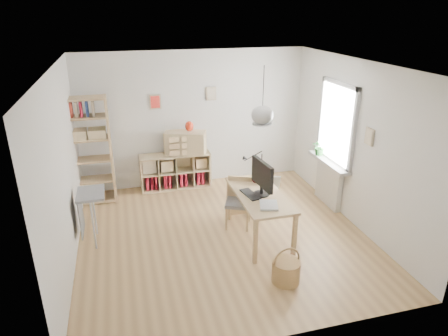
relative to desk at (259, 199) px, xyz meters
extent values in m
plane|color=tan|center=(-0.55, 0.15, -0.66)|extent=(4.50, 4.50, 0.00)
plane|color=white|center=(-0.55, 2.40, 0.69)|extent=(4.50, 0.00, 4.50)
plane|color=white|center=(-0.55, -2.10, 0.69)|extent=(4.50, 0.00, 4.50)
plane|color=white|center=(-2.80, 0.15, 0.69)|extent=(0.00, 4.50, 4.50)
plane|color=white|center=(1.70, 0.15, 0.69)|extent=(0.00, 4.50, 4.50)
plane|color=white|center=(-0.55, 0.15, 2.04)|extent=(4.50, 4.50, 0.00)
cylinder|color=black|center=(0.00, 0.00, 1.70)|extent=(0.01, 0.01, 0.68)
ellipsoid|color=silver|center=(0.00, 0.00, 1.34)|extent=(0.32, 0.32, 0.27)
cube|color=white|center=(1.69, 0.75, 0.89)|extent=(0.03, 1.00, 1.30)
cube|color=silver|center=(1.66, 0.21, 0.89)|extent=(0.06, 0.08, 1.46)
cube|color=silver|center=(1.66, 1.29, 0.89)|extent=(0.06, 0.08, 1.46)
cube|color=silver|center=(1.66, 0.75, 1.58)|extent=(0.06, 1.16, 0.08)
cube|color=silver|center=(1.66, 0.75, 0.20)|extent=(0.06, 1.16, 0.08)
cube|color=silver|center=(1.64, 0.75, -0.26)|extent=(0.10, 0.80, 0.80)
cube|color=silver|center=(1.59, 0.75, 0.17)|extent=(0.22, 1.20, 0.06)
cube|color=tan|center=(0.00, 0.00, 0.07)|extent=(0.70, 1.50, 0.04)
cube|color=tan|center=(-0.30, -0.70, -0.30)|extent=(0.06, 0.06, 0.71)
cube|color=tan|center=(-0.30, 0.70, -0.30)|extent=(0.06, 0.06, 0.71)
cube|color=tan|center=(0.30, -0.70, -0.30)|extent=(0.06, 0.06, 0.71)
cube|color=tan|center=(0.30, 0.70, -0.30)|extent=(0.06, 0.06, 0.71)
cube|color=beige|center=(-1.00, 2.19, -0.64)|extent=(1.40, 0.38, 0.03)
cube|color=beige|center=(-1.00, 2.19, 0.05)|extent=(1.40, 0.38, 0.03)
cube|color=beige|center=(-1.69, 2.19, -0.30)|extent=(0.03, 0.38, 0.72)
cube|color=beige|center=(-0.32, 2.19, -0.30)|extent=(0.03, 0.38, 0.72)
cube|color=beige|center=(-1.00, 2.37, -0.30)|extent=(1.40, 0.02, 0.72)
cube|color=maroon|center=(-1.58, 2.21, -0.47)|extent=(0.06, 0.26, 0.30)
cube|color=maroon|center=(-1.49, 2.21, -0.47)|extent=(0.05, 0.26, 0.30)
cube|color=maroon|center=(-1.41, 2.21, -0.47)|extent=(0.05, 0.26, 0.30)
cube|color=maroon|center=(-1.22, 2.21, -0.47)|extent=(0.05, 0.26, 0.30)
cube|color=maroon|center=(-1.13, 2.21, -0.47)|extent=(0.05, 0.26, 0.30)
cube|color=maroon|center=(-0.90, 2.21, -0.47)|extent=(0.06, 0.26, 0.30)
cube|color=maroon|center=(-0.81, 2.21, -0.47)|extent=(0.06, 0.26, 0.30)
cube|color=maroon|center=(-0.55, 2.21, -0.47)|extent=(0.06, 0.26, 0.30)
cube|color=maroon|center=(-0.46, 2.21, -0.47)|extent=(0.05, 0.26, 0.30)
cube|color=tan|center=(-2.96, 1.95, 0.34)|extent=(0.04, 0.38, 2.00)
cube|color=tan|center=(-2.20, 1.95, 0.34)|extent=(0.04, 0.38, 2.00)
cube|color=tan|center=(-2.58, 1.95, -0.61)|extent=(0.76, 0.38, 0.03)
cube|color=tan|center=(-2.58, 1.95, -0.21)|extent=(0.76, 0.38, 0.03)
cube|color=tan|center=(-2.58, 1.95, 0.19)|extent=(0.76, 0.38, 0.03)
cube|color=tan|center=(-2.58, 1.95, 0.59)|extent=(0.76, 0.38, 0.03)
cube|color=tan|center=(-2.58, 1.95, 0.99)|extent=(0.76, 0.38, 0.03)
cube|color=tan|center=(-2.58, 1.95, 1.32)|extent=(0.76, 0.38, 0.03)
cube|color=navy|center=(-2.86, 1.95, 1.14)|extent=(0.04, 0.18, 0.26)
cube|color=maroon|center=(-2.78, 1.95, 1.14)|extent=(0.04, 0.18, 0.26)
cube|color=beige|center=(-2.70, 1.95, 1.14)|extent=(0.04, 0.18, 0.26)
cube|color=maroon|center=(-2.62, 1.95, 1.14)|extent=(0.04, 0.18, 0.26)
cube|color=navy|center=(-2.52, 1.95, 1.14)|extent=(0.04, 0.18, 0.26)
cube|color=beige|center=(-2.42, 1.95, 1.14)|extent=(0.04, 0.18, 0.26)
cube|color=gray|center=(-2.52, 0.50, 0.17)|extent=(0.40, 0.55, 0.04)
cylinder|color=silver|center=(-2.52, 0.28, -0.25)|extent=(0.03, 0.03, 0.82)
cylinder|color=silver|center=(-2.52, 0.72, -0.25)|extent=(0.03, 0.03, 0.82)
cube|color=gray|center=(-2.70, 0.50, -0.16)|extent=(0.02, 0.50, 0.62)
cube|color=gray|center=(-0.22, 0.38, -0.22)|extent=(0.53, 0.53, 0.06)
cube|color=tan|center=(-0.45, 0.29, -0.45)|extent=(0.04, 0.04, 0.41)
cube|color=tan|center=(-0.31, 0.61, -0.45)|extent=(0.04, 0.04, 0.41)
cube|color=tan|center=(-0.13, 0.15, -0.45)|extent=(0.04, 0.04, 0.41)
cube|color=tan|center=(0.01, 0.47, -0.45)|extent=(0.04, 0.04, 0.41)
cube|color=tan|center=(-0.15, 0.55, -0.01)|extent=(0.38, 0.19, 0.37)
cylinder|color=#B0854F|center=(-0.03, -1.19, -0.50)|extent=(0.38, 0.38, 0.31)
torus|color=#B0854F|center=(-0.03, -1.19, -0.32)|extent=(0.38, 0.06, 0.38)
cube|color=silver|center=(0.47, 0.81, -0.65)|extent=(0.59, 0.47, 0.02)
cube|color=silver|center=(0.22, 0.87, -0.52)|extent=(0.10, 0.35, 0.27)
cube|color=silver|center=(0.71, 0.75, -0.52)|extent=(0.10, 0.35, 0.27)
cube|color=silver|center=(0.42, 0.64, -0.52)|extent=(0.50, 0.14, 0.27)
cube|color=silver|center=(0.51, 0.97, -0.52)|extent=(0.50, 0.14, 0.27)
cube|color=silver|center=(0.54, 1.12, -0.27)|extent=(0.54, 0.29, 0.33)
sphere|color=gold|center=(0.33, 0.79, -0.46)|extent=(0.12, 0.12, 0.12)
sphere|color=#1D92CB|center=(0.56, 0.83, -0.46)|extent=(0.12, 0.12, 0.12)
sphere|color=#BB4F17|center=(0.44, 0.79, -0.46)|extent=(0.12, 0.12, 0.12)
sphere|color=#408932|center=(0.59, 0.70, -0.46)|extent=(0.12, 0.12, 0.12)
cylinder|color=black|center=(0.02, -0.04, 0.10)|extent=(0.25, 0.25, 0.02)
cylinder|color=black|center=(0.02, -0.04, 0.17)|extent=(0.06, 0.06, 0.11)
cube|color=black|center=(0.02, -0.04, 0.44)|extent=(0.12, 0.63, 0.41)
cube|color=black|center=(-0.15, -0.01, 0.10)|extent=(0.23, 0.45, 0.02)
cylinder|color=black|center=(0.27, 0.67, 0.11)|extent=(0.06, 0.06, 0.04)
cylinder|color=black|center=(0.27, 0.67, 0.30)|extent=(0.01, 0.01, 0.37)
cone|color=black|center=(-0.05, 0.59, 0.47)|extent=(0.09, 0.07, 0.09)
sphere|color=#4D0A0E|center=(0.08, 0.40, 0.17)|extent=(0.16, 0.16, 0.16)
cube|color=silver|center=(-0.01, -0.43, 0.11)|extent=(0.33, 0.38, 0.03)
cube|color=beige|center=(-0.78, 2.19, 0.29)|extent=(0.87, 0.62, 0.45)
ellipsoid|color=#9E1F0D|center=(-0.69, 2.19, 0.62)|extent=(0.17, 0.17, 0.20)
imported|color=#215A24|center=(1.57, 1.08, 0.36)|extent=(0.35, 0.32, 0.31)
camera|label=1|loc=(-1.97, -5.25, 2.79)|focal=32.00mm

